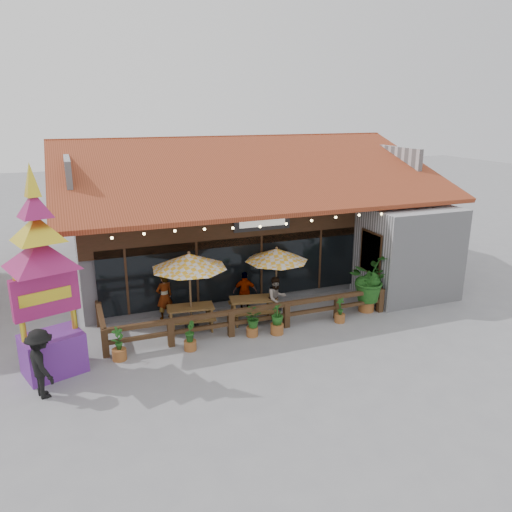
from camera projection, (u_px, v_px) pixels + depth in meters
name	position (u px, v px, depth m)	size (l,w,h in m)	color
ground	(293.00, 319.00, 17.85)	(100.00, 100.00, 0.00)	gray
restaurant_building	(239.00, 221.00, 23.23)	(15.50, 14.73, 6.09)	#B3B3B8
patio_railing	(236.00, 315.00, 16.67)	(10.00, 2.60, 0.92)	#442B18
umbrella_left	(189.00, 261.00, 16.54)	(3.16, 3.16, 2.73)	brown
umbrella_right	(277.00, 255.00, 18.06)	(2.79, 2.79, 2.47)	brown
picnic_table_left	(191.00, 313.00, 17.11)	(1.72, 1.54, 0.75)	brown
picnic_table_right	(253.00, 305.00, 17.76)	(1.87, 1.69, 0.79)	brown
thai_sign_tower	(41.00, 259.00, 13.33)	(2.99, 2.99, 6.40)	#63258A
tropical_plant	(368.00, 280.00, 18.27)	(1.98, 2.02, 2.12)	brown
diner_a	(164.00, 296.00, 17.68)	(0.62, 0.41, 1.70)	#391F12
diner_b	(276.00, 298.00, 17.65)	(0.77, 0.60, 1.59)	#391F12
diner_c	(245.00, 292.00, 18.41)	(0.89, 0.37, 1.51)	#391F12
pedestrian	(41.00, 364.00, 12.85)	(1.22, 0.70, 1.88)	black
planter_a	(119.00, 346.00, 14.87)	(0.45, 0.43, 1.05)	brown
planter_b	(190.00, 337.00, 15.48)	(0.39, 0.43, 0.95)	brown
planter_c	(252.00, 321.00, 16.41)	(0.77, 0.76, 0.95)	brown
planter_d	(277.00, 319.00, 16.57)	(0.56, 0.56, 1.08)	brown
planter_e	(340.00, 312.00, 17.53)	(0.37, 0.37, 0.91)	brown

